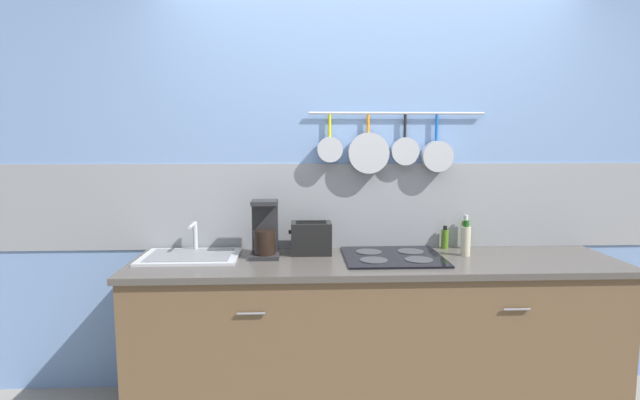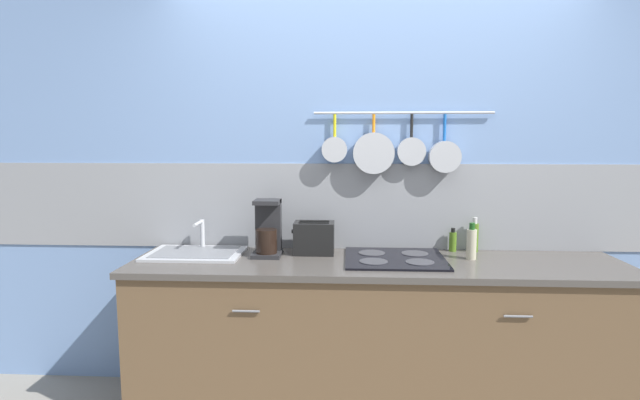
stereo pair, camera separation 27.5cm
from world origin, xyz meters
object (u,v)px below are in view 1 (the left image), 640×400
(bottle_sesame_oil, at_px, (445,238))
(bottle_vinegar, at_px, (465,234))
(toaster, at_px, (311,238))
(coffee_maker, at_px, (265,233))
(bottle_dish_soap, at_px, (466,240))

(bottle_sesame_oil, relative_size, bottle_vinegar, 0.67)
(toaster, distance_m, bottle_vinegar, 0.97)
(coffee_maker, xyz_separation_m, bottle_vinegar, (1.23, 0.15, -0.04))
(toaster, bearing_deg, coffee_maker, -169.45)
(bottle_vinegar, bearing_deg, bottle_dish_soap, -108.30)
(coffee_maker, distance_m, toaster, 0.28)
(toaster, distance_m, bottle_dish_soap, 0.90)
(bottle_dish_soap, xyz_separation_m, bottle_vinegar, (0.06, 0.19, 0.00))
(bottle_dish_soap, height_order, bottle_vinegar, bottle_vinegar)
(toaster, xyz_separation_m, bottle_sesame_oil, (0.84, 0.11, -0.03))
(bottle_vinegar, bearing_deg, coffee_maker, -172.87)
(bottle_sesame_oil, bearing_deg, bottle_dish_soap, -72.80)
(toaster, height_order, bottle_sesame_oil, toaster)
(toaster, relative_size, bottle_vinegar, 1.20)
(coffee_maker, height_order, bottle_vinegar, coffee_maker)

